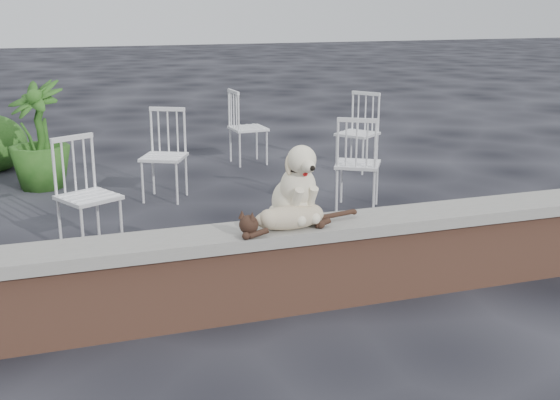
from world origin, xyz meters
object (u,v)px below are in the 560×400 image
object	(u,v)px
chair_e	(248,127)
chair_c	(358,162)
cat	(289,216)
potted_plant_b	(38,135)
chair_b	(164,155)
dog	(293,182)
chair_a	(88,195)
chair_d	(357,132)

from	to	relation	value
chair_e	chair_c	bearing A→B (deg)	-172.76
cat	potted_plant_b	distance (m)	4.23
chair_b	chair_e	bearing A→B (deg)	72.67
dog	cat	xyz separation A→B (m)	(-0.08, -0.15, -0.18)
cat	chair_a	size ratio (longest dim) A/B	1.12
dog	chair_e	size ratio (longest dim) A/B	0.58
chair_d	chair_c	xyz separation A→B (m)	(-0.70, -1.52, 0.00)
chair_b	chair_c	size ratio (longest dim) A/B	1.00
cat	chair_c	bearing A→B (deg)	47.91
chair_e	chair_d	bearing A→B (deg)	-128.41
dog	chair_a	xyz separation A→B (m)	(-1.23, 1.55, -0.38)
chair_a	chair_d	size ratio (longest dim) A/B	1.00
chair_c	cat	bearing A→B (deg)	85.92
cat	chair_b	xyz separation A→B (m)	(-0.29, 3.04, -0.20)
dog	cat	size ratio (longest dim) A/B	0.52
chair_e	chair_b	bearing A→B (deg)	132.43
chair_c	potted_plant_b	size ratio (longest dim) A/B	0.80
cat	chair_d	xyz separation A→B (m)	(2.16, 3.61, -0.20)
dog	chair_b	distance (m)	2.94
potted_plant_b	chair_b	bearing A→B (deg)	-37.01
dog	cat	distance (m)	0.25
chair_b	chair_c	xyz separation A→B (m)	(1.75, -0.96, 0.00)
dog	chair_d	size ratio (longest dim) A/B	0.58
dog	chair_e	distance (m)	4.37
chair_b	chair_c	bearing A→B (deg)	-2.03
chair_d	chair_c	bearing A→B (deg)	-60.90
cat	chair_d	world-z (taller)	chair_d
chair_b	chair_c	distance (m)	2.00
potted_plant_b	chair_d	bearing A→B (deg)	-5.45
chair_e	potted_plant_b	size ratio (longest dim) A/B	0.80
chair_c	dog	bearing A→B (deg)	85.43
chair_a	potted_plant_b	world-z (taller)	potted_plant_b
chair_d	chair_b	size ratio (longest dim) A/B	1.00
potted_plant_b	chair_e	bearing A→B (deg)	10.02
chair_d	chair_c	distance (m)	1.67
chair_a	chair_b	world-z (taller)	same
chair_a	potted_plant_b	size ratio (longest dim) A/B	0.80
chair_c	chair_e	bearing A→B (deg)	-48.20
dog	chair_c	size ratio (longest dim) A/B	0.58
cat	dog	bearing A→B (deg)	54.81
chair_c	potted_plant_b	world-z (taller)	potted_plant_b
chair_b	chair_a	bearing A→B (deg)	-95.71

